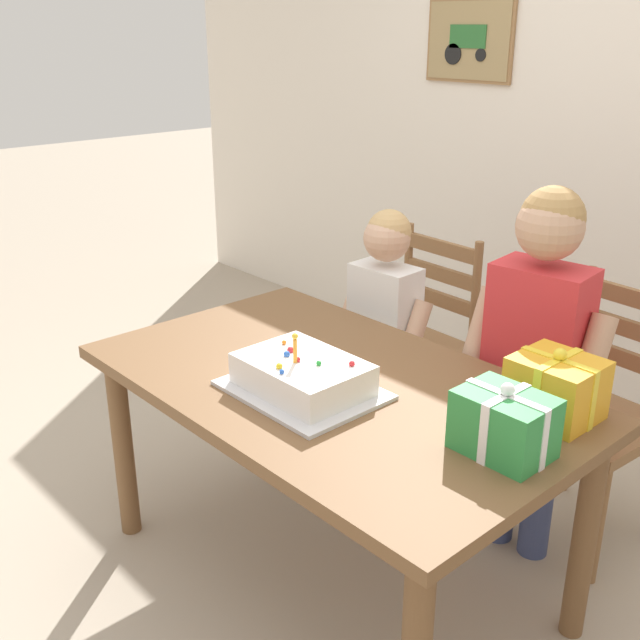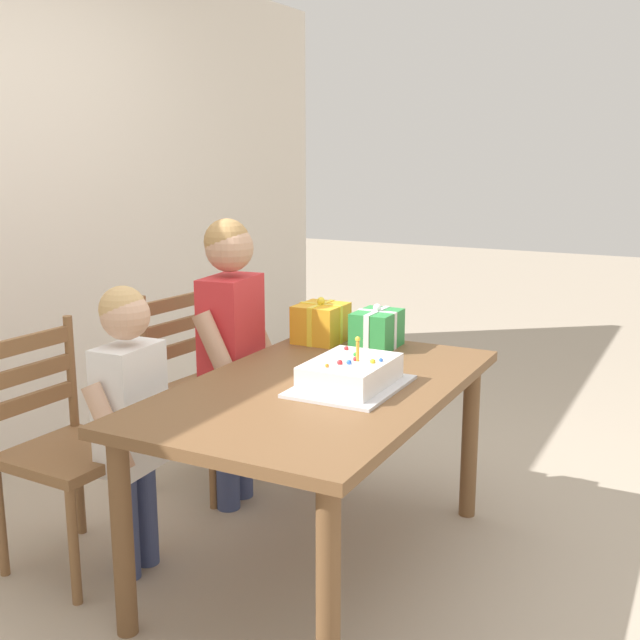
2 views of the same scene
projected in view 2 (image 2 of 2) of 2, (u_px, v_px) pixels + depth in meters
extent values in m
plane|color=tan|center=(321.00, 565.00, 2.98)|extent=(20.00, 20.00, 0.00)
cube|color=brown|center=(321.00, 389.00, 2.83)|extent=(1.50, 0.90, 0.04)
cylinder|color=brown|center=(328.00, 596.00, 2.16)|extent=(0.07, 0.07, 0.69)
cylinder|color=brown|center=(470.00, 440.00, 3.32)|extent=(0.07, 0.07, 0.69)
cylinder|color=brown|center=(122.00, 537.00, 2.49)|extent=(0.07, 0.07, 0.69)
cylinder|color=brown|center=(317.00, 414.00, 3.66)|extent=(0.07, 0.07, 0.69)
cube|color=silver|center=(350.00, 386.00, 2.77)|extent=(0.44, 0.34, 0.01)
cube|color=white|center=(350.00, 373.00, 2.76)|extent=(0.36, 0.26, 0.09)
cylinder|color=orange|center=(357.00, 352.00, 2.73)|extent=(0.01, 0.01, 0.07)
sphere|color=yellow|center=(357.00, 339.00, 2.72)|extent=(0.02, 0.02, 0.02)
sphere|color=orange|center=(327.00, 366.00, 2.66)|extent=(0.01, 0.01, 0.01)
sphere|color=blue|center=(381.00, 360.00, 2.73)|extent=(0.01, 0.01, 0.01)
sphere|color=red|center=(356.00, 359.00, 2.74)|extent=(0.02, 0.02, 0.02)
sphere|color=yellow|center=(372.00, 362.00, 2.71)|extent=(0.02, 0.02, 0.02)
sphere|color=green|center=(355.00, 354.00, 2.81)|extent=(0.02, 0.02, 0.02)
sphere|color=red|center=(346.00, 348.00, 2.89)|extent=(0.02, 0.02, 0.02)
sphere|color=blue|center=(349.00, 362.00, 2.70)|extent=(0.02, 0.02, 0.02)
sphere|color=red|center=(340.00, 362.00, 2.70)|extent=(0.02, 0.02, 0.02)
cube|color=#2D8E42|center=(377.00, 329.00, 3.33)|extent=(0.23, 0.17, 0.16)
cube|color=white|center=(377.00, 329.00, 3.33)|extent=(0.23, 0.02, 0.16)
cube|color=white|center=(377.00, 329.00, 3.33)|extent=(0.02, 0.17, 0.16)
sphere|color=white|center=(377.00, 308.00, 3.31)|extent=(0.04, 0.04, 0.04)
cube|color=gold|center=(321.00, 323.00, 3.43)|extent=(0.22, 0.20, 0.17)
cube|color=yellow|center=(321.00, 323.00, 3.43)|extent=(0.22, 0.02, 0.17)
cube|color=yellow|center=(321.00, 323.00, 3.43)|extent=(0.02, 0.20, 0.17)
sphere|color=yellow|center=(321.00, 301.00, 3.41)|extent=(0.04, 0.04, 0.04)
cube|color=brown|center=(72.00, 454.00, 2.89)|extent=(0.44, 0.44, 0.04)
cylinder|color=brown|center=(149.00, 505.00, 3.01)|extent=(0.04, 0.04, 0.43)
cylinder|color=brown|center=(74.00, 547.00, 2.68)|extent=(0.04, 0.04, 0.43)
cylinder|color=brown|center=(79.00, 484.00, 3.19)|extent=(0.04, 0.04, 0.43)
cylinder|color=brown|center=(1.00, 521.00, 2.87)|extent=(0.04, 0.04, 0.43)
cylinder|color=brown|center=(71.00, 371.00, 3.09)|extent=(0.04, 0.04, 0.45)
cube|color=brown|center=(34.00, 401.00, 2.94)|extent=(0.36, 0.04, 0.06)
cube|color=brown|center=(31.00, 372.00, 2.92)|extent=(0.36, 0.04, 0.06)
cube|color=brown|center=(29.00, 343.00, 2.90)|extent=(0.36, 0.04, 0.06)
cube|color=brown|center=(206.00, 393.00, 3.62)|extent=(0.45, 0.45, 0.04)
cylinder|color=brown|center=(264.00, 436.00, 3.73)|extent=(0.04, 0.04, 0.43)
cylinder|color=brown|center=(213.00, 462.00, 3.41)|extent=(0.04, 0.04, 0.43)
cylinder|color=brown|center=(203.00, 422.00, 3.92)|extent=(0.04, 0.04, 0.43)
cylinder|color=brown|center=(149.00, 445.00, 3.61)|extent=(0.04, 0.04, 0.43)
cylinder|color=brown|center=(199.00, 329.00, 3.82)|extent=(0.04, 0.04, 0.45)
cylinder|color=brown|center=(144.00, 345.00, 3.51)|extent=(0.04, 0.04, 0.45)
cube|color=brown|center=(174.00, 351.00, 3.68)|extent=(0.36, 0.05, 0.06)
cube|color=brown|center=(173.00, 327.00, 3.66)|extent=(0.36, 0.05, 0.06)
cube|color=brown|center=(172.00, 304.00, 3.63)|extent=(0.36, 0.05, 0.06)
cylinder|color=#38426B|center=(241.00, 446.00, 3.53)|extent=(0.10, 0.10, 0.48)
cylinder|color=#38426B|center=(227.00, 457.00, 3.41)|extent=(0.10, 0.10, 0.48)
cube|color=red|center=(232.00, 339.00, 3.36)|extent=(0.32, 0.22, 0.55)
cylinder|color=tan|center=(258.00, 335.00, 3.52)|extent=(0.11, 0.23, 0.37)
cylinder|color=tan|center=(219.00, 355.00, 3.18)|extent=(0.11, 0.23, 0.37)
sphere|color=tan|center=(229.00, 248.00, 3.28)|extent=(0.21, 0.21, 0.21)
sphere|color=#A87F4C|center=(227.00, 242.00, 3.27)|extent=(0.20, 0.20, 0.20)
cylinder|color=#38426B|center=(146.00, 513.00, 2.96)|extent=(0.09, 0.09, 0.41)
cylinder|color=#38426B|center=(127.00, 526.00, 2.85)|extent=(0.09, 0.09, 0.41)
cube|color=white|center=(130.00, 408.00, 2.81)|extent=(0.26, 0.17, 0.47)
cylinder|color=tan|center=(164.00, 400.00, 2.95)|extent=(0.08, 0.20, 0.31)
cylinder|color=tan|center=(108.00, 427.00, 2.66)|extent=(0.08, 0.20, 0.31)
sphere|color=tan|center=(125.00, 315.00, 2.74)|extent=(0.18, 0.18, 0.18)
sphere|color=tan|center=(123.00, 309.00, 2.74)|extent=(0.17, 0.17, 0.17)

